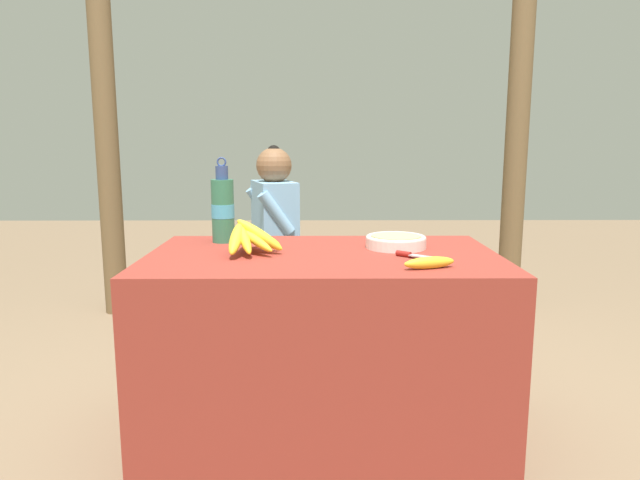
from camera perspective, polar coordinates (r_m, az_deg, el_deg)
ground_plane at (r=2.30m, az=0.27°, el=-18.97°), size 12.00×12.00×0.00m
market_counter at (r=2.15m, az=0.28°, el=-10.66°), size 1.26×0.77×0.71m
banana_bunch_ripe at (r=2.06m, az=-7.05°, el=0.43°), size 0.20×0.31×0.14m
serving_bowl at (r=2.17m, az=7.59°, el=-0.07°), size 0.23×0.23×0.05m
water_bottle at (r=2.30m, az=-9.69°, el=3.08°), size 0.09×0.09×0.34m
loose_banana_front at (r=1.84m, az=10.89°, el=-2.24°), size 0.18×0.09×0.04m
knife at (r=1.99m, az=9.34°, el=-1.52°), size 0.16×0.14×0.02m
wooden_bench at (r=3.30m, az=-0.80°, el=-3.12°), size 1.41×0.32×0.44m
seated_vendor at (r=3.22m, az=-5.39°, el=1.38°), size 0.46×0.43×1.09m
banana_bunch_green at (r=3.29m, az=6.51°, el=-0.73°), size 0.16×0.30×0.14m
support_post_near at (r=3.87m, az=-20.69°, el=11.75°), size 0.14×0.14×2.56m
support_post_far at (r=3.85m, az=19.20°, el=11.85°), size 0.14×0.14×2.56m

